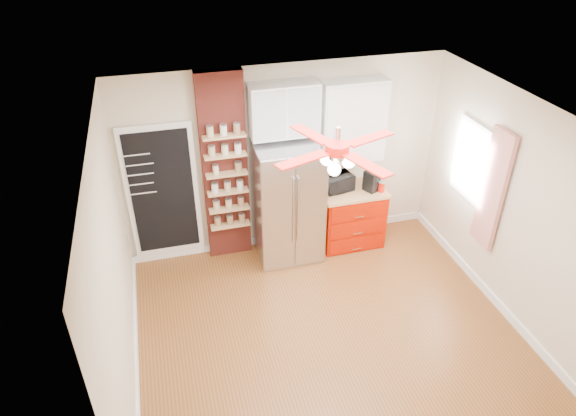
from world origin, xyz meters
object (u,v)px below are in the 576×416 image
object	(u,v)px
fridge	(288,202)
toaster_oven	(338,183)
canister_left	(381,187)
ceiling_fan	(337,149)
coffee_maker	(372,181)
pantry_jar_oats	(216,170)
red_cabinet	(350,216)

from	to	relation	value
fridge	toaster_oven	size ratio (longest dim) A/B	4.17
canister_left	ceiling_fan	bearing A→B (deg)	-130.22
coffee_maker	pantry_jar_oats	world-z (taller)	pantry_jar_oats
coffee_maker	canister_left	xyz separation A→B (m)	(0.12, -0.07, -0.07)
red_cabinet	toaster_oven	distance (m)	0.60
pantry_jar_oats	coffee_maker	bearing A→B (deg)	-4.99
red_cabinet	canister_left	distance (m)	0.66
ceiling_fan	canister_left	world-z (taller)	ceiling_fan
red_cabinet	pantry_jar_oats	distance (m)	2.15
ceiling_fan	pantry_jar_oats	bearing A→B (deg)	118.90
canister_left	pantry_jar_oats	distance (m)	2.34
toaster_oven	fridge	bearing A→B (deg)	175.01
canister_left	coffee_maker	bearing A→B (deg)	148.40
coffee_maker	ceiling_fan	bearing A→B (deg)	-151.06
ceiling_fan	canister_left	xyz separation A→B (m)	(1.29, 1.53, -1.45)
toaster_oven	coffee_maker	bearing A→B (deg)	-28.96
fridge	ceiling_fan	bearing A→B (deg)	-88.24
ceiling_fan	coffee_maker	bearing A→B (deg)	53.87
ceiling_fan	pantry_jar_oats	distance (m)	2.27
canister_left	pantry_jar_oats	bearing A→B (deg)	173.42
ceiling_fan	canister_left	bearing A→B (deg)	49.78
coffee_maker	fridge	bearing A→B (deg)	153.69
ceiling_fan	pantry_jar_oats	size ratio (longest dim) A/B	11.65
fridge	canister_left	bearing A→B (deg)	-4.45
toaster_oven	coffee_maker	size ratio (longest dim) A/B	1.42
fridge	pantry_jar_oats	distance (m)	1.10
red_cabinet	pantry_jar_oats	xyz separation A→B (m)	(-1.91, 0.11, 0.98)
toaster_oven	coffee_maker	world-z (taller)	coffee_maker
coffee_maker	canister_left	distance (m)	0.16
canister_left	pantry_jar_oats	xyz separation A→B (m)	(-2.28, 0.26, 0.46)
red_cabinet	pantry_jar_oats	bearing A→B (deg)	176.74
ceiling_fan	red_cabinet	bearing A→B (deg)	61.29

